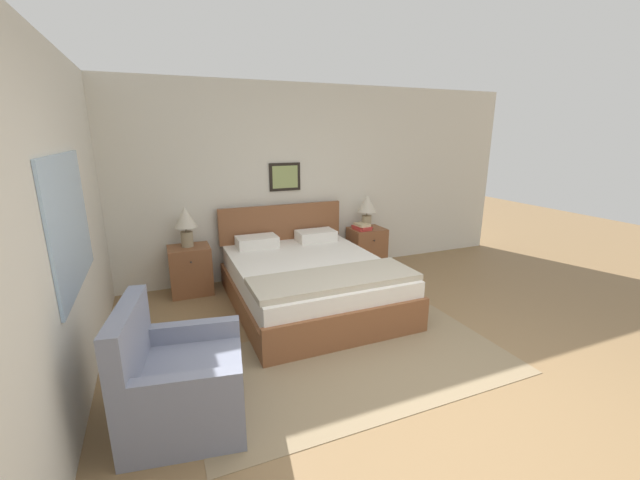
% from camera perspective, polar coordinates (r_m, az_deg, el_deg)
% --- Properties ---
extents(ground_plane, '(16.00, 16.00, 0.00)m').
position_cam_1_polar(ground_plane, '(3.25, 16.43, -22.39)').
color(ground_plane, olive).
extents(wall_back, '(7.08, 0.09, 2.60)m').
position_cam_1_polar(wall_back, '(5.49, -4.24, 8.41)').
color(wall_back, beige).
rests_on(wall_back, ground_plane).
extents(wall_left, '(0.08, 5.60, 2.60)m').
position_cam_1_polar(wall_left, '(3.64, -32.44, 2.57)').
color(wall_left, beige).
rests_on(wall_left, ground_plane).
extents(area_rug_main, '(2.74, 1.47, 0.01)m').
position_cam_1_polar(area_rug_main, '(3.62, 5.42, -17.39)').
color(area_rug_main, '#897556').
rests_on(area_rug_main, ground_plane).
extents(bed, '(1.71, 2.17, 1.01)m').
position_cam_1_polar(bed, '(4.61, -1.56, -5.91)').
color(bed, brown).
rests_on(bed, ground_plane).
extents(armchair, '(0.89, 0.92, 0.89)m').
position_cam_1_polar(armchair, '(3.02, -19.77, -19.04)').
color(armchair, gray).
rests_on(armchair, ground_plane).
extents(nightstand_near_window, '(0.50, 0.43, 0.60)m').
position_cam_1_polar(nightstand_near_window, '(5.16, -18.31, -4.17)').
color(nightstand_near_window, brown).
rests_on(nightstand_near_window, ground_plane).
extents(nightstand_by_door, '(0.50, 0.43, 0.60)m').
position_cam_1_polar(nightstand_by_door, '(5.87, 6.79, -1.18)').
color(nightstand_by_door, brown).
rests_on(nightstand_by_door, ground_plane).
extents(table_lamp_near_window, '(0.27, 0.27, 0.49)m').
position_cam_1_polar(table_lamp_near_window, '(5.02, -18.99, 2.65)').
color(table_lamp_near_window, gray).
rests_on(table_lamp_near_window, nightstand_near_window).
extents(table_lamp_by_door, '(0.27, 0.27, 0.49)m').
position_cam_1_polar(table_lamp_by_door, '(5.74, 6.84, 4.87)').
color(table_lamp_by_door, gray).
rests_on(table_lamp_by_door, nightstand_by_door).
extents(book_thick_bottom, '(0.20, 0.26, 0.03)m').
position_cam_1_polar(book_thick_bottom, '(5.70, 6.11, 1.66)').
color(book_thick_bottom, '#B7332D').
rests_on(book_thick_bottom, nightstand_by_door).
extents(book_hardcover_middle, '(0.23, 0.30, 0.03)m').
position_cam_1_polar(book_hardcover_middle, '(5.69, 6.11, 1.93)').
color(book_hardcover_middle, '#B7332D').
rests_on(book_hardcover_middle, book_thick_bottom).
extents(book_novel_upper, '(0.18, 0.24, 0.04)m').
position_cam_1_polar(book_novel_upper, '(5.68, 6.12, 2.24)').
color(book_novel_upper, beige).
rests_on(book_novel_upper, book_hardcover_middle).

